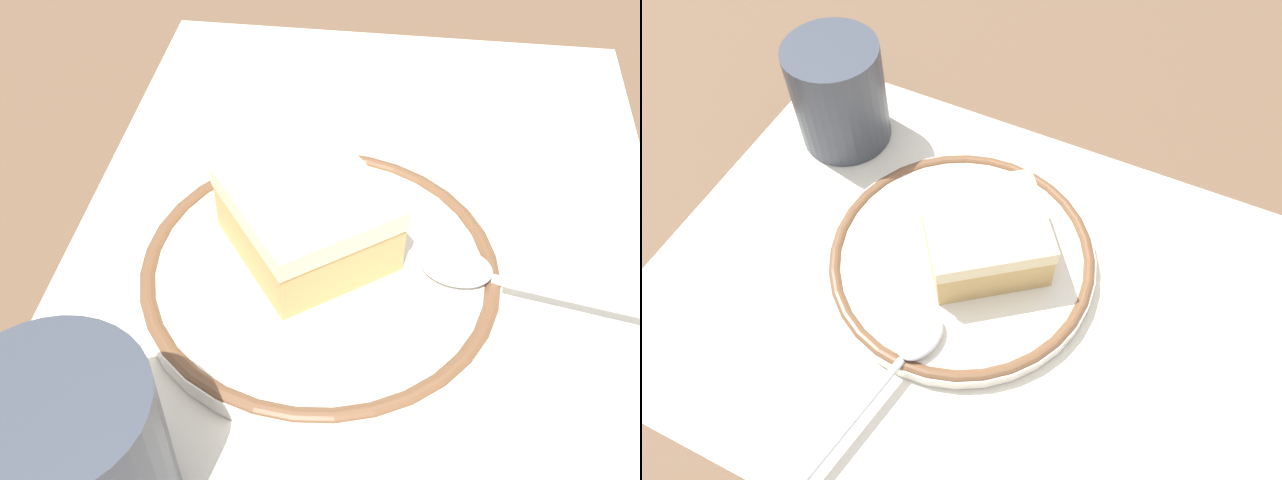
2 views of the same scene
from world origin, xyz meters
The scene contains 7 objects.
ground_plane centered at (0.00, 0.00, 0.00)m, with size 2.40×2.40×0.00m, color brown.
placemat centered at (0.00, 0.00, 0.00)m, with size 0.48×0.35×0.00m, color beige.
plate centered at (-0.03, 0.02, 0.01)m, with size 0.20×0.20×0.01m.
cake_slice centered at (-0.01, 0.03, 0.03)m, with size 0.11×0.11×0.04m.
spoon centered at (-0.03, -0.07, 0.02)m, with size 0.04×0.15×0.01m.
cup centered at (-0.17, 0.10, 0.04)m, with size 0.08×0.08×0.09m.
napkin centered at (0.15, 0.01, 0.00)m, with size 0.10×0.09×0.00m, color white.
Camera 1 is at (-0.30, -0.01, 0.32)m, focal length 42.40 mm.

